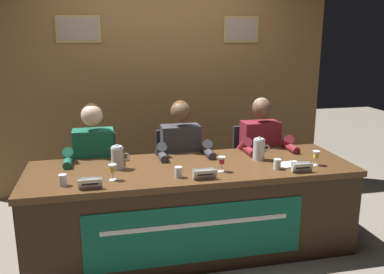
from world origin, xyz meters
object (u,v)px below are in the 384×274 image
Objects in this scene: nameplate_right at (302,167)px; panelist_right at (263,151)px; nameplate_left at (90,183)px; water_pitcher_left_side at (118,158)px; nameplate_center at (205,174)px; water_cup_left at (63,181)px; water_pitcher_right_side at (259,149)px; water_cup_center at (178,173)px; conference_table at (195,198)px; chair_center at (179,177)px; chair_left at (96,183)px; juice_glass_center at (222,161)px; juice_glass_left at (112,169)px; chair_right at (254,171)px; water_cup_right at (277,165)px; document_stack_right at (289,165)px; panelist_left at (94,162)px; panelist_center at (182,156)px; juice_glass_right at (316,155)px.

panelist_right is at bearing 91.55° from nameplate_right.
water_pitcher_left_side reaches higher than nameplate_left.
nameplate_left is 0.84m from nameplate_center.
water_pitcher_right_side reaches higher than water_cup_left.
water_cup_center reaches higher than nameplate_center.
conference_table is 15.93× the size of nameplate_right.
water_cup_center is at bearing 8.20° from nameplate_left.
nameplate_right is at bearing -49.41° from chair_center.
chair_left is (-0.80, 0.73, -0.07)m from conference_table.
water_cup_left is at bearing -139.52° from chair_center.
juice_glass_center reaches higher than water_cup_center.
juice_glass_left is 0.14× the size of chair_right.
water_cup_right is (1.48, 0.12, -0.00)m from nameplate_left.
water_pitcher_left_side is at bearing 148.59° from nameplate_center.
water_pitcher_left_side reaches higher than juice_glass_left.
juice_glass_center is 0.87m from panelist_right.
water_cup_center is 0.38× the size of document_stack_right.
water_cup_center is (0.49, -0.05, -0.05)m from juice_glass_left.
water_cup_left is 1.00× the size of water_cup_right.
panelist_left is 9.85× the size of juice_glass_center.
conference_table is at bearing -90.14° from panelist_center.
juice_glass_left is at bearing -100.67° from water_pitcher_left_side.
water_cup_left is 0.07× the size of panelist_center.
water_pitcher_left_side is (-1.27, 0.29, 0.06)m from water_cup_right.
nameplate_right is 0.75× the size of document_stack_right.
nameplate_left is at bearing -178.80° from nameplate_center.
conference_table is 0.73m from chair_center.
chair_left reaches higher than juice_glass_center.
nameplate_center is at bearing -172.69° from juice_glass_right.
chair_left is 0.73× the size of panelist_left.
panelist_right is 0.76m from nameplate_right.
chair_left is 1.92m from nameplate_right.
panelist_center is at bearing -166.05° from chair_right.
nameplate_center is at bearing 179.31° from nameplate_right.
panelist_left is at bearing 148.66° from juice_glass_center.
panelist_left reaches higher than water_cup_center.
water_cup_left is 0.38× the size of document_stack_right.
panelist_left is 7.19× the size of nameplate_right.
juice_glass_center reaches higher than nameplate_left.
nameplate_right is (0.80, -0.01, 0.00)m from nameplate_center.
chair_left reaches higher than juice_glass_right.
juice_glass_center is (1.00, -0.61, 0.12)m from panelist_left.
juice_glass_left is (0.16, 0.14, 0.05)m from nameplate_left.
water_pitcher_right_side is (0.61, 0.16, 0.34)m from conference_table.
document_stack_right is (1.60, -0.78, 0.32)m from chair_left.
chair_left is 1.73m from water_cup_right.
conference_table is 2.21× the size of panelist_center.
water_pitcher_left_side is (-0.61, 0.17, 0.34)m from conference_table.
water_cup_left reaches higher than nameplate_right.
nameplate_left is 1.03m from juice_glass_center.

